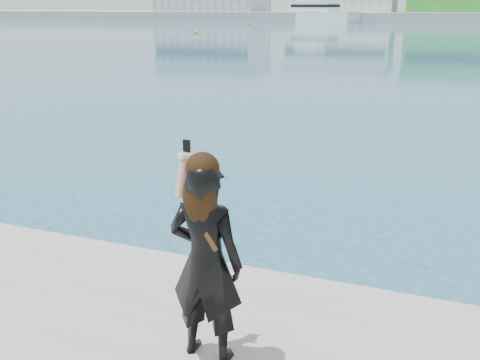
% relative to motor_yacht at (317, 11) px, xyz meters
% --- Properties ---
extents(far_quay, '(320.00, 40.00, 2.00)m').
position_rel_motor_yacht_xyz_m(far_quay, '(24.09, 19.21, -1.22)').
color(far_quay, '#9E9E99').
rests_on(far_quay, ground).
extents(motor_yacht, '(17.47, 10.85, 7.92)m').
position_rel_motor_yacht_xyz_m(motor_yacht, '(0.00, 0.00, 0.00)').
color(motor_yacht, white).
rests_on(motor_yacht, ground).
extents(buoy_far, '(0.50, 0.50, 0.50)m').
position_rel_motor_yacht_xyz_m(buoy_far, '(-8.44, -18.04, -2.22)').
color(buoy_far, '#E3BC0B').
rests_on(buoy_far, ground).
extents(buoy_extra, '(0.50, 0.50, 0.50)m').
position_rel_motor_yacht_xyz_m(buoy_extra, '(-3.44, -51.67, -2.22)').
color(buoy_extra, '#E3BC0B').
rests_on(buoy_extra, ground).
extents(woman, '(0.57, 0.38, 1.62)m').
position_rel_motor_yacht_xyz_m(woman, '(24.62, -111.26, -0.60)').
color(woman, black).
rests_on(woman, near_quay).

